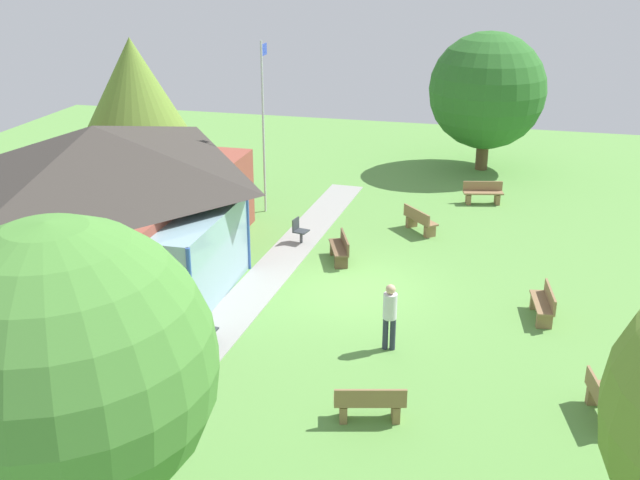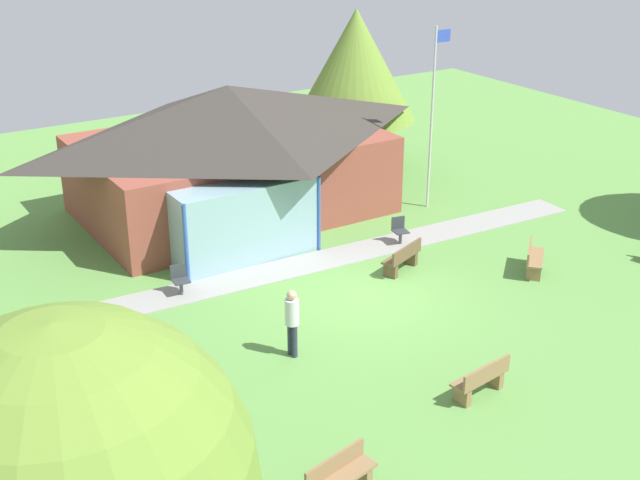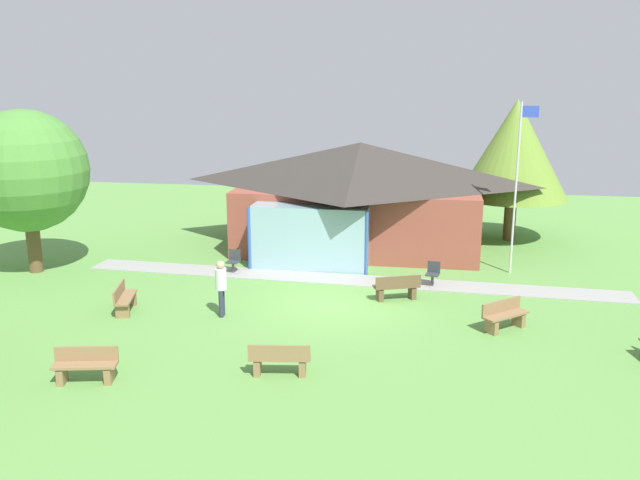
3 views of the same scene
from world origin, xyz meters
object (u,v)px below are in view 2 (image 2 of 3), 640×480
Objects in this scene: flagpole at (433,111)px; bench_rear_near_path at (403,258)px; bench_mid_right at (534,259)px; bench_front_left at (340,478)px; visitor_strolling_lawn at (292,318)px; patio_chair_lawn_spare at (400,231)px; tree_behind_pavilion_right at (356,65)px; patio_chair_west at (180,281)px; pavilion at (230,149)px; bench_mid_left at (174,380)px; bench_front_center at (481,380)px.

flagpole is 3.99× the size of bench_rear_near_path.
bench_mid_right and bench_front_left have the same top height.
bench_front_left is 5.19m from visitor_strolling_lawn.
tree_behind_pavilion_right is at bearing -102.90° from patio_chair_lawn_spare.
patio_chair_west is at bearing 8.17° from patio_chair_lawn_spare.
bench_mid_left is (-6.20, -9.34, -1.87)m from pavilion.
bench_rear_near_path is at bearing -136.92° from flagpole.
tree_behind_pavilion_right reaches higher than bench_rear_near_path.
pavilion is 11.36m from bench_mid_left.
bench_front_center is 1.80× the size of patio_chair_west.
patio_chair_lawn_spare is at bearing 99.62° from bench_mid_left.
pavilion reaches higher than bench_rear_near_path.
bench_rear_near_path is at bearing -74.70° from bench_mid_right.
bench_mid_left and bench_mid_right have the same top height.
bench_rear_near_path is at bearing 166.12° from patio_chair_west.
patio_chair_west is at bearing -130.18° from pavilion.
patio_chair_west is (-10.09, -1.68, -2.99)m from flagpole.
bench_front_left is (-4.47, -1.10, 0.00)m from bench_front_center.
tree_behind_pavilion_right is (6.96, 15.06, 3.59)m from bench_front_center.
bench_front_left is at bearing 89.37° from patio_chair_west.
patio_chair_lawn_spare is at bearing -144.66° from bench_front_left.
bench_mid_left is at bearing -87.13° from bench_front_left.
visitor_strolling_lawn is at bearing -130.23° from tree_behind_pavilion_right.
bench_front_left is at bearing -14.74° from bench_mid_right.
visitor_strolling_lawn is 15.15m from tree_behind_pavilion_right.
bench_front_left is at bearing -154.82° from bench_rear_near_path.
bench_front_center is at bearing 32.14° from visitor_strolling_lawn.
patio_chair_west reaches higher than bench_mid_left.
pavilion reaches higher than patio_chair_lawn_spare.
bench_front_center and bench_rear_near_path have the same top height.
bench_front_center and bench_front_left have the same top height.
bench_mid_left is 1.00× the size of bench_rear_near_path.
pavilion is 9.82m from visitor_strolling_lawn.
patio_chair_lawn_spare reaches higher than bench_rear_near_path.
patio_chair_lawn_spare is (3.18, -5.21, -1.86)m from pavilion.
patio_chair_lawn_spare is 7.49m from visitor_strolling_lawn.
visitor_strolling_lawn is at bearing -108.56° from pavilion.
patio_chair_west is (-6.09, 2.06, 0.01)m from bench_rear_near_path.
pavilion is 12.46× the size of patio_chair_lawn_spare.
visitor_strolling_lawn is (-6.28, -4.02, 0.61)m from patio_chair_lawn_spare.
visitor_strolling_lawn reaches higher than bench_mid_left.
patio_chair_lawn_spare reaches higher than bench_mid_right.
patio_chair_lawn_spare is at bearing -58.59° from pavilion.
flagpole is at bearing -147.19° from bench_front_left.
pavilion is at bearing 85.80° from bench_rear_near_path.
bench_mid_left is 1.01× the size of bench_front_center.
bench_rear_near_path is 5.69m from visitor_strolling_lawn.
bench_mid_left is (-12.23, -6.22, -3.00)m from flagpole.
bench_rear_near_path is (8.23, 2.47, 0.00)m from bench_mid_left.
flagpole is at bearing -132.28° from patio_chair_lawn_spare.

